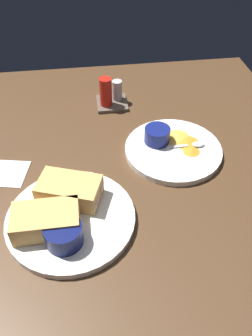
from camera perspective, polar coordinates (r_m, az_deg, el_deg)
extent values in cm
cube|color=#4C331E|center=(82.03, -3.49, -1.90)|extent=(110.00, 110.00, 3.00)
cylinder|color=white|center=(72.04, -9.26, -8.40)|extent=(26.81, 26.81, 1.60)
cube|color=tan|center=(72.94, -9.48, -3.70)|extent=(14.81, 11.56, 4.80)
cube|color=#DB938E|center=(72.94, -9.48, -3.70)|extent=(14.85, 11.08, 0.80)
cube|color=tan|center=(68.56, -13.30, -8.62)|extent=(13.03, 7.65, 4.80)
cube|color=#DB938E|center=(68.56, -13.30, -8.62)|extent=(13.29, 7.04, 0.80)
cylinder|color=#0C144C|center=(66.20, -10.45, -10.91)|extent=(7.36, 7.36, 4.37)
cylinder|color=black|center=(64.77, -10.66, -9.99)|extent=(6.04, 6.04, 0.60)
cube|color=silver|center=(73.91, -10.43, -5.55)|extent=(0.91, 5.51, 0.40)
ellipsoid|color=silver|center=(70.28, -10.35, -8.83)|extent=(2.26, 3.24, 0.80)
cylinder|color=white|center=(87.12, 7.93, 3.03)|extent=(24.55, 24.55, 1.60)
cylinder|color=navy|center=(86.84, 5.27, 5.54)|extent=(6.52, 6.52, 4.00)
cylinder|color=olive|center=(85.87, 5.34, 6.38)|extent=(5.35, 5.35, 0.60)
cube|color=silver|center=(86.67, 8.60, 3.60)|extent=(5.51, 0.85, 0.40)
ellipsoid|color=silver|center=(88.07, 12.08, 3.93)|extent=(3.22, 2.23, 0.80)
cone|color=gold|center=(89.87, 8.71, 5.31)|extent=(7.04, 7.04, 0.60)
cone|color=gold|center=(89.12, 7.77, 5.05)|extent=(7.43, 7.43, 0.60)
cone|color=orange|center=(88.38, 10.38, 4.30)|extent=(6.53, 6.53, 0.60)
cone|color=orange|center=(85.98, 10.97, 2.90)|extent=(5.17, 5.17, 0.60)
cube|color=brown|center=(104.27, -2.38, 10.85)|extent=(9.00, 9.00, 1.00)
cylinder|color=red|center=(100.63, -3.43, 12.67)|extent=(3.60, 3.60, 8.50)
cylinder|color=#B2B2B2|center=(103.76, -1.50, 12.97)|extent=(3.00, 3.00, 6.00)
cube|color=white|center=(86.15, -19.94, -0.78)|extent=(12.61, 11.06, 0.40)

